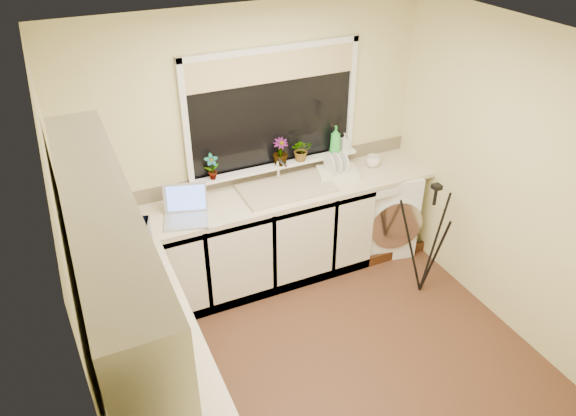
{
  "coord_description": "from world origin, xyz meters",
  "views": [
    {
      "loc": [
        -1.53,
        -2.57,
        3.29
      ],
      "look_at": [
        -0.09,
        0.55,
        1.15
      ],
      "focal_mm": 33.76,
      "sensor_mm": 36.0,
      "label": 1
    }
  ],
  "objects": [
    {
      "name": "wall_back",
      "position": [
        0.0,
        1.5,
        1.23
      ],
      "size": [
        3.2,
        0.0,
        3.2
      ],
      "primitive_type": "plane",
      "rotation": [
        1.57,
        0.0,
        0.0
      ],
      "color": "beige",
      "rests_on": "ground"
    },
    {
      "name": "steel_jar",
      "position": [
        -1.34,
        -0.21,
        0.95
      ],
      "size": [
        0.08,
        0.08,
        0.11
      ],
      "primitive_type": "cylinder",
      "color": "white",
      "rests_on": "worktop_left"
    },
    {
      "name": "dish_rack",
      "position": [
        0.74,
        1.24,
        0.93
      ],
      "size": [
        0.42,
        0.36,
        0.05
      ],
      "primitive_type": "cube",
      "rotation": [
        0.0,
        0.0,
        -0.29
      ],
      "color": "silver",
      "rests_on": "worktop_back"
    },
    {
      "name": "plant_d",
      "position": [
        0.44,
        1.4,
        1.15
      ],
      "size": [
        0.23,
        0.21,
        0.21
      ],
      "primitive_type": "imported",
      "rotation": [
        0.0,
        0.0,
        -0.29
      ],
      "color": "#999999",
      "rests_on": "windowsill"
    },
    {
      "name": "cup_back",
      "position": [
        1.13,
        1.26,
        0.95
      ],
      "size": [
        0.18,
        0.18,
        0.11
      ],
      "primitive_type": "imported",
      "rotation": [
        0.0,
        0.0,
        0.39
      ],
      "color": "white",
      "rests_on": "worktop_back"
    },
    {
      "name": "ceiling",
      "position": [
        0.0,
        0.0,
        2.45
      ],
      "size": [
        3.2,
        3.2,
        0.0
      ],
      "primitive_type": "plane",
      "rotation": [
        3.14,
        0.0,
        0.0
      ],
      "color": "white",
      "rests_on": "ground"
    },
    {
      "name": "splashback_left",
      "position": [
        -1.59,
        -0.3,
        1.12
      ],
      "size": [
        0.02,
        2.4,
        0.45
      ],
      "primitive_type": "cube",
      "color": "beige",
      "rests_on": "wall_left"
    },
    {
      "name": "base_cabinet_left",
      "position": [
        -1.3,
        -0.3,
        0.43
      ],
      "size": [
        0.54,
        2.4,
        0.86
      ],
      "primitive_type": "cube",
      "color": "silver",
      "rests_on": "floor"
    },
    {
      "name": "washing_machine",
      "position": [
        1.21,
        1.21,
        0.44
      ],
      "size": [
        0.74,
        0.72,
        0.88
      ],
      "primitive_type": "cube",
      "rotation": [
        0.0,
        0.0,
        -0.22
      ],
      "color": "white",
      "rests_on": "floor"
    },
    {
      "name": "worktop_back",
      "position": [
        0.0,
        1.2,
        0.88
      ],
      "size": [
        3.2,
        0.6,
        0.04
      ],
      "primitive_type": "cube",
      "color": "beige",
      "rests_on": "base_cabinet_back"
    },
    {
      "name": "splashback_back",
      "position": [
        0.0,
        1.49,
        0.97
      ],
      "size": [
        3.2,
        0.02,
        0.14
      ],
      "primitive_type": "cube",
      "color": "beige",
      "rests_on": "wall_back"
    },
    {
      "name": "floor",
      "position": [
        0.0,
        0.0,
        0.0
      ],
      "size": [
        3.2,
        3.2,
        0.0
      ],
      "primitive_type": "plane",
      "color": "#533121",
      "rests_on": "ground"
    },
    {
      "name": "sink",
      "position": [
        0.2,
        1.2,
        0.91
      ],
      "size": [
        0.82,
        0.46,
        0.03
      ],
      "primitive_type": "cube",
      "color": "tan",
      "rests_on": "worktop_back"
    },
    {
      "name": "laptop",
      "position": [
        -0.73,
        1.13,
        0.97
      ],
      "size": [
        0.43,
        0.4,
        0.26
      ],
      "rotation": [
        0.0,
        0.0,
        -0.29
      ],
      "color": "#A8A8B0",
      "rests_on": "worktop_back"
    },
    {
      "name": "soap_bottle_green",
      "position": [
        0.79,
        1.41,
        1.18
      ],
      "size": [
        0.13,
        0.13,
        0.26
      ],
      "primitive_type": "imported",
      "rotation": [
        0.0,
        0.0,
        -0.43
      ],
      "color": "green",
      "rests_on": "windowsill"
    },
    {
      "name": "worktop_left",
      "position": [
        -1.3,
        -0.3,
        0.88
      ],
      "size": [
        0.6,
        2.4,
        0.04
      ],
      "primitive_type": "cube",
      "color": "beige",
      "rests_on": "base_cabinet_left"
    },
    {
      "name": "base_cabinet_back",
      "position": [
        -0.33,
        1.2,
        0.43
      ],
      "size": [
        2.55,
        0.6,
        0.86
      ],
      "primitive_type": "cube",
      "color": "silver",
      "rests_on": "floor"
    },
    {
      "name": "plant_a",
      "position": [
        -0.41,
        1.39,
        1.17
      ],
      "size": [
        0.12,
        0.09,
        0.23
      ],
      "primitive_type": "imported",
      "rotation": [
        0.0,
        0.0,
        0.02
      ],
      "color": "#999999",
      "rests_on": "windowsill"
    },
    {
      "name": "window_blind",
      "position": [
        0.2,
        1.46,
        1.92
      ],
      "size": [
        1.5,
        0.02,
        0.25
      ],
      "primitive_type": "cube",
      "color": "tan",
      "rests_on": "wall_back"
    },
    {
      "name": "kettle",
      "position": [
        -1.18,
        0.11,
        1.0
      ],
      "size": [
        0.15,
        0.15,
        0.2
      ],
      "primitive_type": "cylinder",
      "color": "white",
      "rests_on": "worktop_left"
    },
    {
      "name": "faucet",
      "position": [
        0.2,
        1.38,
        1.02
      ],
      "size": [
        0.03,
        0.03,
        0.24
      ],
      "primitive_type": "cylinder",
      "color": "silver",
      "rests_on": "worktop_back"
    },
    {
      "name": "wall_right",
      "position": [
        1.6,
        0.0,
        1.23
      ],
      "size": [
        0.0,
        3.0,
        3.0
      ],
      "primitive_type": "plane",
      "rotation": [
        1.57,
        0.0,
        -1.57
      ],
      "color": "beige",
      "rests_on": "ground"
    },
    {
      "name": "windowsill",
      "position": [
        0.2,
        1.43,
        1.04
      ],
      "size": [
        1.6,
        0.14,
        0.03
      ],
      "primitive_type": "cube",
      "color": "white",
      "rests_on": "wall_back"
    },
    {
      "name": "tripod",
      "position": [
        1.2,
        0.42,
        0.56
      ],
      "size": [
        0.7,
        0.7,
        1.12
      ],
      "primitive_type": null,
      "rotation": [
        0.0,
        0.0,
        0.36
      ],
      "color": "black",
      "rests_on": "floor"
    },
    {
      "name": "wall_front",
      "position": [
        0.0,
        -1.5,
        1.23
      ],
      "size": [
        3.2,
        0.0,
        3.2
      ],
      "primitive_type": "plane",
      "rotation": [
        -1.57,
        0.0,
        0.0
      ],
      "color": "beige",
      "rests_on": "ground"
    },
    {
      "name": "microwave",
      "position": [
        -1.31,
        0.64,
        1.04
      ],
      "size": [
        0.49,
        0.6,
        0.29
      ],
      "primitive_type": "imported",
      "rotation": [
        0.0,
        0.0,
        1.26
      ],
      "color": "silver",
      "rests_on": "worktop_left"
    },
    {
      "name": "window_glass",
      "position": [
        0.2,
        1.49,
        1.55
      ],
      "size": [
        1.5,
        0.02,
        1.0
      ],
      "primitive_type": "cube",
      "color": "black",
      "rests_on": "wall_back"
    },
    {
      "name": "plant_c",
      "position": [
        0.23,
        1.41,
        1.17
      ],
      "size": [
        0.16,
        0.16,
        0.25
      ],
      "primitive_type": "imported",
      "rotation": [
        0.0,
        0.0,
        -0.17
      ],
      "color": "#999999",
      "rests_on": "windowsill"
    },
    {
      "name": "upper_cabinet",
      "position": [
        -1.44,
        -0.45,
        1.8
      ],
      "size": [
        0.28,
        1.9,
        0.7
      ],
      "primitive_type": "cube",
      "color": "silver",
      "rests_on": "wall_left"
    },
    {
      "name": "wall_left",
      "position": [
        -1.6,
        0.0,
        1.23
      ],
      "size": [
        0.0,
        3.0,
        3.0
      ],
      "primitive_type": "plane",
      "rotation": [
        1.57,
        0.0,
        1.57
      ],
      "color": "beige",
      "rests_on": "ground"
    },
    {
      "name": "soap_bottle_clear",
      "position": [
        0.9,
        1.42,
        1.13
      ],
      "size": [
        0.08,
        0.08,
        0.17
      ],
      "primitive_type": "imported",
      "rotation": [
        0.0,
        0.0,
        -0.01
      ],
      "color": "#999999",
      "rests_on": "windowsill"
    }
  ]
}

